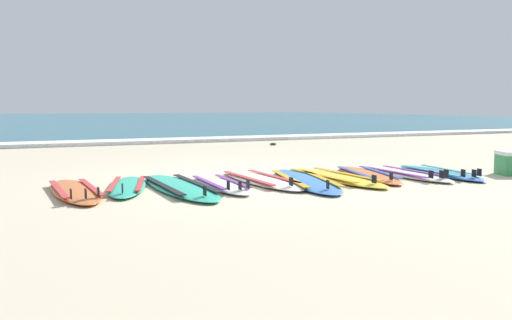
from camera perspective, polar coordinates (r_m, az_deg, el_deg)
ground_plane at (r=7.93m, az=0.39°, el=-2.03°), size 80.00×80.00×0.00m
sea at (r=44.94m, az=-20.86°, el=4.20°), size 80.00×60.00×0.10m
wave_foam_strip at (r=15.78m, az=-12.70°, el=1.99°), size 80.00×1.16×0.11m
surfboard_0 at (r=6.94m, az=-19.24°, el=-3.20°), size 0.61×2.18×0.18m
surfboard_1 at (r=7.13m, az=-13.93°, el=-2.80°), size 0.96×1.96×0.18m
surfboard_2 at (r=6.96m, az=-8.42°, el=-2.90°), size 0.66×2.54×0.18m
surfboard_3 at (r=7.11m, az=-3.92°, el=-2.66°), size 0.55×1.92×0.18m
surfboard_4 at (r=7.54m, az=0.48°, el=-2.16°), size 0.61×2.30×0.18m
surfboard_5 at (r=7.50m, az=5.34°, el=-2.23°), size 1.23×2.64×0.18m
surfboard_6 at (r=7.90m, az=8.50°, el=-1.86°), size 0.65×2.43×0.18m
surfboard_7 at (r=8.29m, az=12.12°, el=-1.56°), size 1.08×2.23×0.18m
surfboard_8 at (r=8.52m, az=15.93°, el=-1.46°), size 0.55×2.08×0.18m
surfboard_9 at (r=8.84m, az=19.44°, el=-1.30°), size 0.80×2.12×0.18m
cooler_box at (r=9.26m, az=26.02°, el=-0.29°), size 0.48×0.55×0.38m
seaweed_clump_near_shoreline at (r=14.68m, az=1.89°, el=1.77°), size 0.20×0.16×0.07m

